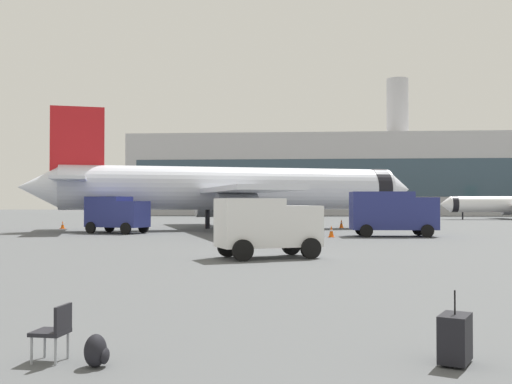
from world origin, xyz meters
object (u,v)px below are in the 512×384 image
Objects in this scene: rolling_suitcase at (455,338)px; gate_chair at (55,329)px; traveller_backpack at (96,351)px; cargo_van at (267,225)px; safety_cone_near at (341,224)px; airplane_at_gate at (232,189)px; service_truck at (117,213)px; fuel_truck at (392,212)px; safety_cone_far at (331,231)px; safety_cone_mid at (63,225)px.

rolling_suitcase is 1.28× the size of gate_chair.
rolling_suitcase is 2.29× the size of traveller_backpack.
cargo_van is at bearing 82.31° from gate_chair.
safety_cone_near reaches higher than traveller_backpack.
airplane_at_gate is 44.01m from gate_chair.
cargo_van is 17.15m from gate_chair.
airplane_at_gate is 72.55× the size of traveller_backpack.
service_truck is 21.58m from safety_cone_near.
safety_cone_far is at bearing -163.55° from fuel_truck.
cargo_van is 5.62× the size of gate_chair.
cargo_van is at bearing -56.95° from service_truck.
service_truck is 10.97× the size of traveller_backpack.
fuel_truck is at bearing -7.70° from service_truck.
fuel_truck is (21.01, -2.84, 0.16)m from service_truck.
safety_cone_far is at bearing -13.98° from service_truck.
safety_cone_near is 47.87m from rolling_suitcase.
safety_cone_mid is (-28.51, 10.45, -1.41)m from fuel_truck.
safety_cone_far is at bearing -96.62° from safety_cone_near.
safety_cone_mid is (-7.50, 7.61, -1.25)m from service_truck.
safety_cone_near is at bearing 87.96° from rolling_suitcase.
airplane_at_gate is at bearing 126.84° from safety_cone_far.
airplane_at_gate is 41.72× the size of safety_cone_far.
safety_cone_mid is 0.88× the size of safety_cone_far.
gate_chair is at bearing -97.69° from cargo_van.
gate_chair is at bearing 161.79° from traveller_backpack.
traveller_backpack is at bearing -98.21° from safety_cone_near.
traveller_backpack is at bearing -67.09° from safety_cone_mid.
airplane_at_gate reaches higher than rolling_suitcase.
airplane_at_gate is at bearing 100.86° from rolling_suitcase.
safety_cone_far is at bearing -25.97° from safety_cone_mid.
traveller_backpack is 0.56× the size of gate_chair.
cargo_van is at bearing -115.14° from fuel_truck.
airplane_at_gate is at bearing 93.99° from traveller_backpack.
gate_chair reaches higher than safety_cone_near.
service_truck is 6.12× the size of gate_chair.
cargo_van reaches higher than safety_cone_far.
traveller_backpack is (-5.28, -0.54, -0.16)m from rolling_suitcase.
fuel_truck reaches higher than safety_cone_mid.
rolling_suitcase is at bearing -61.32° from safety_cone_mid.
safety_cone_far is (-1.78, -15.35, -0.00)m from safety_cone_near.
gate_chair is at bearing -99.11° from safety_cone_near.
rolling_suitcase is at bearing -79.14° from airplane_at_gate.
airplane_at_gate is 6.61× the size of service_truck.
cargo_van is at bearing -80.20° from airplane_at_gate.
fuel_truck is 5.54× the size of rolling_suitcase.
airplane_at_gate is at bearing -2.52° from safety_cone_mid.
service_truck is at bearing -45.41° from safety_cone_mid.
safety_cone_far is at bearing 81.05° from traveller_backpack.
airplane_at_gate reaches higher than safety_cone_far.
safety_cone_mid reaches higher than traveller_backpack.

